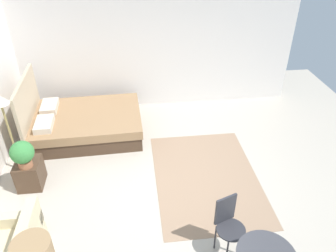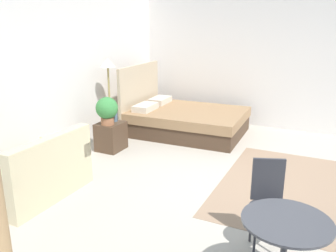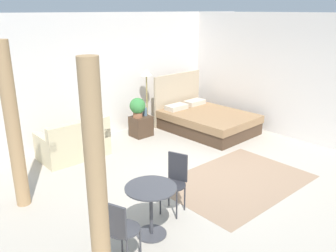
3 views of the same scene
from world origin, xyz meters
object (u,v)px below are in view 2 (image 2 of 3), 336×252
at_px(balcony_table, 284,245).
at_px(vase, 114,116).
at_px(nightstand, 111,136).
at_px(bed, 184,119).
at_px(potted_plant, 107,109).
at_px(floor_lamp, 108,77).
at_px(couch, 37,175).
at_px(cafe_chair_near_couch, 268,197).

bearing_deg(balcony_table, vase, 53.02).
height_order(nightstand, balcony_table, balcony_table).
bearing_deg(bed, potted_plant, 154.61).
bearing_deg(floor_lamp, potted_plant, -149.20).
distance_m(bed, couch, 3.33).
relative_size(bed, potted_plant, 4.77).
height_order(couch, nightstand, couch).
distance_m(couch, balcony_table, 3.13).
relative_size(balcony_table, cafe_chair_near_couch, 0.80).
bearing_deg(bed, balcony_table, -146.78).
bearing_deg(nightstand, balcony_table, -125.55).
xyz_separation_m(bed, potted_plant, (-1.56, 0.74, 0.47)).
relative_size(bed, floor_lamp, 1.47).
bearing_deg(bed, couch, 169.22).
relative_size(vase, cafe_chair_near_couch, 0.21).
bearing_deg(balcony_table, potted_plant, 55.50).
relative_size(bed, balcony_table, 3.13).
height_order(couch, cafe_chair_near_couch, cafe_chair_near_couch).
height_order(bed, balcony_table, bed).
bearing_deg(potted_plant, floor_lamp, 30.80).
bearing_deg(balcony_table, nightstand, 54.45).
height_order(balcony_table, cafe_chair_near_couch, cafe_chair_near_couch).
bearing_deg(nightstand, cafe_chair_near_couch, -118.79).
xyz_separation_m(couch, vase, (1.94, 0.13, 0.30)).
relative_size(vase, balcony_table, 0.26).
distance_m(vase, floor_lamp, 0.76).
bearing_deg(bed, nightstand, 152.55).
xyz_separation_m(vase, floor_lamp, (0.31, 0.30, 0.62)).
bearing_deg(floor_lamp, vase, -135.68).
bearing_deg(balcony_table, floor_lamp, 52.18).
bearing_deg(balcony_table, couch, 81.22).
xyz_separation_m(bed, cafe_chair_near_couch, (-3.09, -2.21, 0.26)).
xyz_separation_m(nightstand, potted_plant, (-0.10, -0.02, 0.51)).
relative_size(nightstand, balcony_table, 0.67).
xyz_separation_m(bed, nightstand, (-1.46, 0.76, -0.03)).
height_order(vase, floor_lamp, floor_lamp).
bearing_deg(potted_plant, bed, -25.39).
bearing_deg(cafe_chair_near_couch, couch, 93.85).
distance_m(floor_lamp, balcony_table, 4.50).
height_order(couch, vase, couch).
xyz_separation_m(bed, vase, (-1.34, 0.75, 0.30)).
relative_size(potted_plant, floor_lamp, 0.31).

